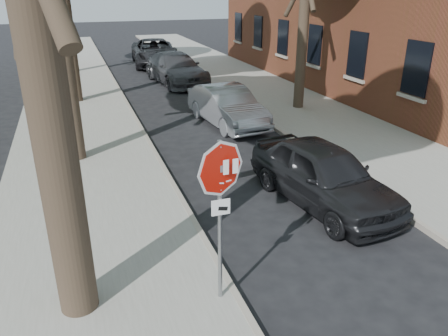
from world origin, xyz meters
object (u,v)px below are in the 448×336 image
(car_b, at_px, (227,106))
(car_d, at_px, (155,52))
(stop_sign, at_px, (220,193))
(car_c, at_px, (176,69))
(car_a, at_px, (323,175))

(car_b, distance_m, car_d, 13.37)
(stop_sign, xyz_separation_m, car_c, (3.26, 16.64, -1.20))
(car_a, relative_size, car_b, 1.00)
(car_a, xyz_separation_m, car_d, (-0.02, 19.87, 0.08))
(car_c, bearing_deg, car_d, 83.57)
(stop_sign, distance_m, car_c, 17.00)
(car_a, relative_size, car_c, 0.81)
(car_c, height_order, car_d, car_d)
(car_b, relative_size, car_c, 0.80)
(stop_sign, distance_m, car_b, 9.68)
(car_c, bearing_deg, stop_sign, -107.35)
(car_a, height_order, car_b, car_a)
(car_a, distance_m, car_d, 19.87)
(stop_sign, distance_m, car_d, 22.65)
(car_d, bearing_deg, stop_sign, -93.23)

